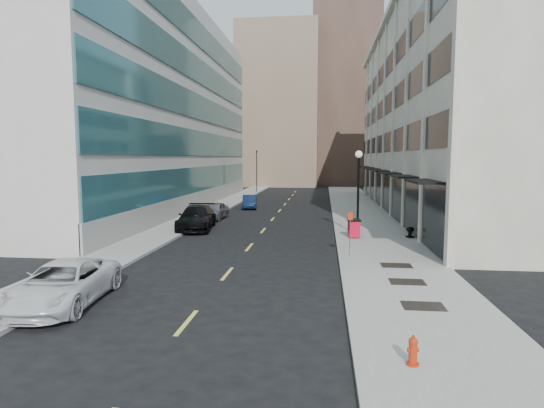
% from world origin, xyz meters
% --- Properties ---
extents(ground, '(160.00, 160.00, 0.00)m').
position_xyz_m(ground, '(0.00, 0.00, 0.00)').
color(ground, black).
rests_on(ground, ground).
extents(sidewalk_right, '(5.00, 80.00, 0.15)m').
position_xyz_m(sidewalk_right, '(7.50, 20.00, 0.07)').
color(sidewalk_right, gray).
rests_on(sidewalk_right, ground).
extents(sidewalk_left, '(3.00, 80.00, 0.15)m').
position_xyz_m(sidewalk_left, '(-6.50, 20.00, 0.07)').
color(sidewalk_left, gray).
rests_on(sidewalk_left, ground).
extents(building_right, '(15.30, 46.50, 18.25)m').
position_xyz_m(building_right, '(16.94, 26.99, 8.99)').
color(building_right, beige).
rests_on(building_right, ground).
extents(building_left, '(16.14, 46.00, 20.00)m').
position_xyz_m(building_left, '(-15.95, 27.00, 9.99)').
color(building_left, beige).
rests_on(building_left, ground).
extents(skyline_tan_near, '(14.00, 18.00, 28.00)m').
position_xyz_m(skyline_tan_near, '(-4.00, 68.00, 14.00)').
color(skyline_tan_near, '#846A56').
rests_on(skyline_tan_near, ground).
extents(skyline_brown, '(12.00, 16.00, 34.00)m').
position_xyz_m(skyline_brown, '(8.00, 72.00, 17.00)').
color(skyline_brown, brown).
rests_on(skyline_brown, ground).
extents(skyline_tan_far, '(12.00, 14.00, 22.00)m').
position_xyz_m(skyline_tan_far, '(-14.00, 78.00, 11.00)').
color(skyline_tan_far, '#846A56').
rests_on(skyline_tan_far, ground).
extents(skyline_stone, '(10.00, 14.00, 20.00)m').
position_xyz_m(skyline_stone, '(18.00, 66.00, 10.00)').
color(skyline_stone, beige).
rests_on(skyline_stone, ground).
extents(grate_near, '(1.40, 1.00, 0.01)m').
position_xyz_m(grate_near, '(7.60, -2.00, 0.15)').
color(grate_near, black).
rests_on(grate_near, sidewalk_right).
extents(grate_mid, '(1.40, 1.00, 0.01)m').
position_xyz_m(grate_mid, '(7.60, 1.00, 0.15)').
color(grate_mid, black).
rests_on(grate_mid, sidewalk_right).
extents(grate_far, '(1.40, 1.00, 0.01)m').
position_xyz_m(grate_far, '(7.60, 3.80, 0.15)').
color(grate_far, black).
rests_on(grate_far, sidewalk_right).
extents(road_centerline, '(0.15, 68.20, 0.01)m').
position_xyz_m(road_centerline, '(0.00, 17.00, 0.01)').
color(road_centerline, '#D8CC4C').
rests_on(road_centerline, ground).
extents(traffic_signal, '(0.66, 0.66, 6.98)m').
position_xyz_m(traffic_signal, '(-5.50, 48.00, 5.72)').
color(traffic_signal, black).
rests_on(traffic_signal, ground).
extents(car_white_van, '(2.94, 5.57, 1.49)m').
position_xyz_m(car_white_van, '(-4.80, -2.82, 0.75)').
color(car_white_van, silver).
rests_on(car_white_van, ground).
extents(car_black_pickup, '(3.06, 6.03, 1.68)m').
position_xyz_m(car_black_pickup, '(-4.80, 14.00, 0.84)').
color(car_black_pickup, black).
rests_on(car_black_pickup, ground).
extents(car_silver_sedan, '(1.89, 4.28, 1.43)m').
position_xyz_m(car_silver_sedan, '(-4.80, 19.34, 0.72)').
color(car_silver_sedan, gray).
rests_on(car_silver_sedan, ground).
extents(car_blue_sedan, '(1.95, 4.19, 1.33)m').
position_xyz_m(car_blue_sedan, '(-3.20, 27.68, 0.66)').
color(car_blue_sedan, '#122044').
rests_on(car_blue_sedan, ground).
extents(fire_hydrant, '(0.30, 0.30, 0.74)m').
position_xyz_m(fire_hydrant, '(6.40, -6.52, 0.51)').
color(fire_hydrant, red).
rests_on(fire_hydrant, sidewalk_right).
extents(trash_bin, '(0.85, 0.88, 1.18)m').
position_xyz_m(trash_bin, '(6.10, 10.95, 0.78)').
color(trash_bin, red).
rests_on(trash_bin, sidewalk_right).
extents(lamppost, '(0.46, 0.46, 5.54)m').
position_xyz_m(lamppost, '(6.40, 12.00, 3.40)').
color(lamppost, black).
rests_on(lamppost, sidewalk_right).
extents(sign_post, '(0.28, 0.10, 2.38)m').
position_xyz_m(sign_post, '(5.56, 5.63, 1.68)').
color(sign_post, slate).
rests_on(sign_post, sidewalk_right).
extents(urn_planter, '(0.50, 0.50, 0.69)m').
position_xyz_m(urn_planter, '(9.60, 11.42, 0.57)').
color(urn_planter, black).
rests_on(urn_planter, sidewalk_right).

